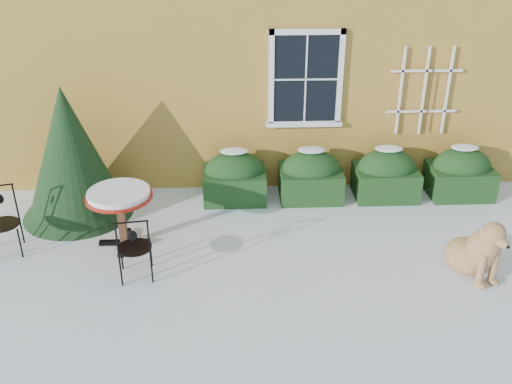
{
  "coord_description": "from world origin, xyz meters",
  "views": [
    {
      "loc": [
        -0.3,
        -6.21,
        4.56
      ],
      "look_at": [
        0.0,
        1.0,
        0.9
      ],
      "focal_mm": 40.0,
      "sensor_mm": 36.0,
      "label": 1
    }
  ],
  "objects_px": {
    "evergreen_shrub": "(72,165)",
    "bistro_table": "(119,200)",
    "dog": "(477,251)",
    "patio_chair_near": "(134,247)",
    "patio_chair_far": "(2,221)"
  },
  "relations": [
    {
      "from": "patio_chair_far",
      "to": "dog",
      "type": "relative_size",
      "value": 0.94
    },
    {
      "from": "evergreen_shrub",
      "to": "dog",
      "type": "xyz_separation_m",
      "value": [
        5.82,
        -1.98,
        -0.49
      ]
    },
    {
      "from": "patio_chair_far",
      "to": "bistro_table",
      "type": "bearing_deg",
      "value": -11.75
    },
    {
      "from": "evergreen_shrub",
      "to": "bistro_table",
      "type": "relative_size",
      "value": 2.23
    },
    {
      "from": "patio_chair_near",
      "to": "dog",
      "type": "bearing_deg",
      "value": 169.78
    },
    {
      "from": "bistro_table",
      "to": "patio_chair_far",
      "type": "bearing_deg",
      "value": -176.65
    },
    {
      "from": "bistro_table",
      "to": "patio_chair_near",
      "type": "distance_m",
      "value": 0.95
    },
    {
      "from": "evergreen_shrub",
      "to": "patio_chair_far",
      "type": "relative_size",
      "value": 2.17
    },
    {
      "from": "bistro_table",
      "to": "dog",
      "type": "bearing_deg",
      "value": -11.32
    },
    {
      "from": "evergreen_shrub",
      "to": "patio_chair_near",
      "type": "xyz_separation_m",
      "value": [
        1.22,
        -1.85,
        -0.38
      ]
    },
    {
      "from": "patio_chair_near",
      "to": "evergreen_shrub",
      "type": "bearing_deg",
      "value": -65.25
    },
    {
      "from": "patio_chair_far",
      "to": "dog",
      "type": "height_order",
      "value": "patio_chair_far"
    },
    {
      "from": "dog",
      "to": "patio_chair_near",
      "type": "bearing_deg",
      "value": 157.66
    },
    {
      "from": "bistro_table",
      "to": "patio_chair_far",
      "type": "height_order",
      "value": "patio_chair_far"
    },
    {
      "from": "patio_chair_far",
      "to": "dog",
      "type": "xyz_separation_m",
      "value": [
        6.59,
        -0.89,
        -0.12
      ]
    }
  ]
}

